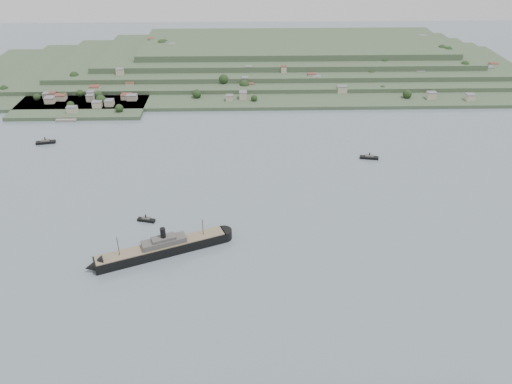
{
  "coord_description": "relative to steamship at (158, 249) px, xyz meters",
  "views": [
    {
      "loc": [
        -9.56,
        -310.48,
        213.71
      ],
      "look_at": [
        -1.24,
        30.0,
        10.39
      ],
      "focal_mm": 35.0,
      "sensor_mm": 36.0,
      "label": 1
    }
  ],
  "objects": [
    {
      "name": "ferry_east",
      "position": [
        177.26,
        141.3,
        -3.02
      ],
      "size": [
        17.65,
        7.73,
        6.4
      ],
      "color": "black",
      "rests_on": "ground"
    },
    {
      "name": "steamship",
      "position": [
        0.0,
        0.0,
        0.0
      ],
      "size": [
        97.96,
        48.14,
        24.7
      ],
      "color": "black",
      "rests_on": "ground"
    },
    {
      "name": "far_peninsula",
      "position": [
        97.94,
        428.31,
        7.32
      ],
      "size": [
        760.0,
        309.0,
        30.0
      ],
      "color": "#364D33",
      "rests_on": "ground"
    },
    {
      "name": "tugboat",
      "position": [
        -15.35,
        41.12,
        -3.07
      ],
      "size": [
        14.07,
        6.89,
        6.12
      ],
      "color": "black",
      "rests_on": "ground"
    },
    {
      "name": "ground",
      "position": [
        70.03,
        35.21,
        -4.56
      ],
      "size": [
        1400.0,
        1400.0,
        0.0
      ],
      "primitive_type": "plane",
      "color": "slate",
      "rests_on": "ground"
    },
    {
      "name": "ferry_west",
      "position": [
        -138.62,
        182.54,
        -2.88
      ],
      "size": [
        19.26,
        8.55,
        6.98
      ],
      "color": "black",
      "rests_on": "ground"
    }
  ]
}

